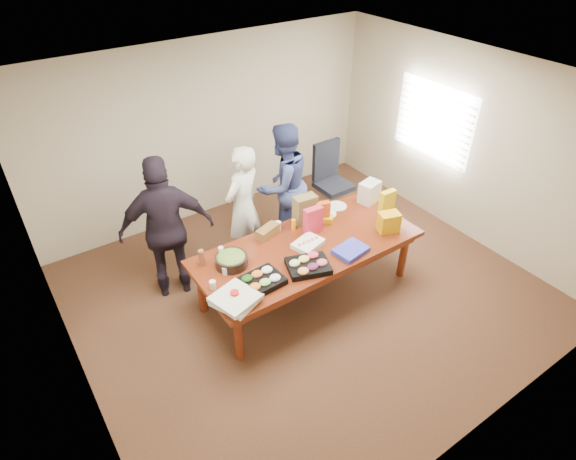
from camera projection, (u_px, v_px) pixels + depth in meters
floor at (306, 292)px, 6.25m from camera, size 5.50×5.00×0.02m
ceiling at (312, 86)px, 4.68m from camera, size 5.50×5.00×0.02m
wall_back at (209, 130)px, 7.14m from camera, size 5.50×0.04×2.70m
wall_front at (497, 343)px, 3.79m from camera, size 5.50×0.04×2.70m
wall_left at (57, 299)px, 4.20m from camera, size 0.04×5.00×2.70m
wall_right at (466, 145)px, 6.73m from camera, size 0.04×5.00×2.70m
window_panel at (433, 121)px, 7.04m from camera, size 0.03×1.40×1.10m
window_blinds at (432, 122)px, 7.02m from camera, size 0.04×1.36×1.00m
conference_table at (307, 269)px, 6.03m from camera, size 2.80×1.20×0.75m
office_chair at (334, 183)px, 7.42m from camera, size 0.58×0.58×1.13m
person_center at (243, 207)px, 6.29m from camera, size 0.75×0.63×1.74m
person_right at (283, 185)px, 6.71m from camera, size 0.97×0.80×1.80m
person_left at (167, 229)px, 5.74m from camera, size 1.21×0.79×1.91m
veggie_tray at (261, 281)px, 5.23m from camera, size 0.48×0.39×0.07m
fruit_tray at (308, 266)px, 5.44m from camera, size 0.57×0.51×0.07m
sheet_cake at (308, 244)px, 5.79m from camera, size 0.42×0.36×0.06m
salad_bowl at (231, 261)px, 5.48m from camera, size 0.45×0.45×0.12m
chip_bag_blue at (351, 250)px, 5.69m from camera, size 0.42×0.34×0.06m
chip_bag_red at (313, 220)px, 5.95m from camera, size 0.25×0.11×0.35m
chip_bag_yellow at (387, 202)px, 6.32m from camera, size 0.22×0.10×0.33m
chip_bag_orange at (322, 212)px, 6.16m from camera, size 0.20×0.14×0.29m
mayo_jar at (278, 226)px, 6.04m from camera, size 0.10×0.10×0.12m
mustard_bottle at (293, 225)px, 6.04m from camera, size 0.06×0.06×0.15m
dressing_bottle at (202, 258)px, 5.45m from camera, size 0.07×0.07×0.21m
ranch_bottle at (221, 254)px, 5.54m from camera, size 0.07×0.07×0.18m
banana_bunch at (324, 219)px, 6.22m from camera, size 0.25×0.24×0.07m
bread_loaf at (268, 231)px, 5.95m from camera, size 0.34×0.22×0.13m
kraft_bag at (305, 209)px, 6.13m from camera, size 0.30×0.19×0.38m
red_cup at (235, 296)px, 5.00m from camera, size 0.12×0.12×0.12m
clear_cup_a at (213, 285)px, 5.16m from camera, size 0.09×0.09×0.10m
clear_cup_b at (225, 271)px, 5.36m from camera, size 0.09×0.09×0.10m
pizza_box_lower at (236, 299)px, 5.01m from camera, size 0.55×0.55×0.05m
pizza_box_upper at (235, 298)px, 4.96m from camera, size 0.52×0.52×0.05m
plate_a at (327, 214)px, 6.37m from camera, size 0.30×0.30×0.01m
plate_b at (337, 206)px, 6.52m from camera, size 0.33×0.33×0.02m
dip_bowl_a at (320, 213)px, 6.35m from camera, size 0.16×0.16×0.06m
dip_bowl_b at (264, 234)px, 5.95m from camera, size 0.17×0.17×0.06m
grocery_bag_white at (369, 192)px, 6.56m from camera, size 0.32×0.26×0.30m
grocery_bag_yellow at (389, 222)px, 6.00m from camera, size 0.30×0.25×0.26m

